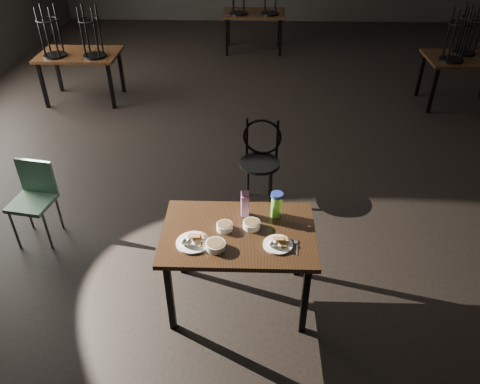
{
  "coord_description": "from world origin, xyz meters",
  "views": [
    {
      "loc": [
        -0.49,
        -5.69,
        3.09
      ],
      "look_at": [
        -0.58,
        -2.49,
        0.85
      ],
      "focal_mm": 35.0,
      "sensor_mm": 36.0,
      "label": 1
    }
  ],
  "objects_px": {
    "juice_carton": "(245,204)",
    "bentwood_chair": "(261,155)",
    "water_bottle": "(277,204)",
    "school_chair": "(34,194)",
    "main_table": "(238,240)"
  },
  "relations": [
    {
      "from": "juice_carton",
      "to": "school_chair",
      "type": "bearing_deg",
      "value": 163.6
    },
    {
      "from": "bentwood_chair",
      "to": "school_chair",
      "type": "distance_m",
      "value": 2.3
    },
    {
      "from": "main_table",
      "to": "school_chair",
      "type": "distance_m",
      "value": 2.17
    },
    {
      "from": "juice_carton",
      "to": "school_chair",
      "type": "distance_m",
      "value": 2.16
    },
    {
      "from": "juice_carton",
      "to": "bentwood_chair",
      "type": "bearing_deg",
      "value": 83.86
    },
    {
      "from": "bentwood_chair",
      "to": "juice_carton",
      "type": "bearing_deg",
      "value": -89.46
    },
    {
      "from": "juice_carton",
      "to": "school_chair",
      "type": "relative_size",
      "value": 0.3
    },
    {
      "from": "water_bottle",
      "to": "school_chair",
      "type": "relative_size",
      "value": 0.27
    },
    {
      "from": "juice_carton",
      "to": "bentwood_chair",
      "type": "height_order",
      "value": "juice_carton"
    },
    {
      "from": "water_bottle",
      "to": "school_chair",
      "type": "distance_m",
      "value": 2.4
    },
    {
      "from": "juice_carton",
      "to": "bentwood_chair",
      "type": "xyz_separation_m",
      "value": [
        0.14,
        1.31,
        -0.32
      ]
    },
    {
      "from": "main_table",
      "to": "bentwood_chair",
      "type": "relative_size",
      "value": 1.31
    },
    {
      "from": "bentwood_chair",
      "to": "school_chair",
      "type": "bearing_deg",
      "value": -155.37
    },
    {
      "from": "school_chair",
      "to": "juice_carton",
      "type": "bearing_deg",
      "value": -6.29
    },
    {
      "from": "water_bottle",
      "to": "school_chair",
      "type": "height_order",
      "value": "water_bottle"
    }
  ]
}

